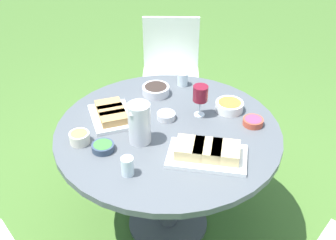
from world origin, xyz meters
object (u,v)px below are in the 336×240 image
object	(u,v)px
chair_near_right	(171,67)
wine_glass	(200,94)
water_pitcher	(139,123)
dining_table	(168,146)

from	to	relation	value
chair_near_right	wine_glass	xyz separation A→B (m)	(0.67, 0.76, 0.35)
water_pitcher	wine_glass	bearing A→B (deg)	166.25
chair_near_right	water_pitcher	distance (m)	1.29
dining_table	chair_near_right	xyz separation A→B (m)	(-0.89, -0.71, -0.10)
wine_glass	dining_table	bearing A→B (deg)	-12.80
dining_table	chair_near_right	bearing A→B (deg)	-141.47
chair_near_right	water_pitcher	world-z (taller)	water_pitcher
dining_table	water_pitcher	size ratio (longest dim) A/B	5.49
dining_table	chair_near_right	world-z (taller)	chair_near_right
chair_near_right	wine_glass	world-z (taller)	wine_glass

